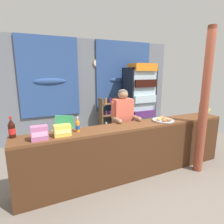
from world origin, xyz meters
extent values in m
plane|color=slate|center=(0.00, 1.12, 0.00)|extent=(7.28, 7.28, 0.00)
cube|color=slate|center=(0.00, 2.86, 1.35)|extent=(4.99, 0.12, 2.69)
cube|color=#2D4C89|center=(-1.12, 2.77, 1.69)|extent=(1.47, 0.04, 2.00)
ellipsoid|color=#2D4C89|center=(-1.12, 2.75, 1.59)|extent=(0.81, 0.10, 0.16)
cube|color=#2D4C89|center=(1.01, 2.77, 1.69)|extent=(1.75, 0.04, 2.00)
ellipsoid|color=#2D4C89|center=(1.01, 2.75, 1.59)|extent=(0.96, 0.10, 0.16)
cylinder|color=tan|center=(0.17, 2.78, 2.06)|extent=(0.22, 0.03, 0.22)
cylinder|color=white|center=(0.17, 2.76, 2.06)|extent=(0.19, 0.01, 0.19)
cube|color=beige|center=(0.73, 2.78, 1.61)|extent=(0.24, 0.02, 0.18)
cube|color=brown|center=(-0.07, 0.43, 0.92)|extent=(3.83, 0.45, 0.04)
cube|color=#432715|center=(-0.07, 0.22, 0.45)|extent=(3.83, 0.04, 0.90)
cube|color=#432715|center=(-1.94, 0.43, 0.45)|extent=(0.08, 0.41, 0.90)
cube|color=#432715|center=(1.81, 0.43, 0.45)|extent=(0.08, 0.41, 0.90)
cylinder|color=brown|center=(1.14, 0.03, 0.64)|extent=(0.15, 0.15, 1.28)
cylinder|color=brown|center=(1.14, 0.03, 1.93)|extent=(0.14, 0.14, 1.28)
ellipsoid|color=brown|center=(1.21, 0.03, 1.09)|extent=(0.06, 0.05, 0.08)
cube|color=black|center=(1.23, 2.55, 0.97)|extent=(0.79, 0.04, 1.94)
cube|color=black|center=(0.85, 2.27, 0.97)|extent=(0.04, 0.60, 1.94)
cube|color=black|center=(1.60, 2.27, 0.97)|extent=(0.04, 0.60, 1.94)
cube|color=black|center=(1.23, 2.27, 1.92)|extent=(0.79, 0.60, 0.04)
cube|color=black|center=(1.23, 2.27, 0.04)|extent=(0.79, 0.60, 0.08)
cube|color=silver|center=(1.23, 1.98, 1.02)|extent=(0.73, 0.02, 1.78)
cylinder|color=#B7B7BC|center=(1.56, 1.94, 0.97)|extent=(0.02, 0.02, 0.40)
cube|color=silver|center=(1.23, 2.27, 0.57)|extent=(0.71, 0.52, 0.02)
cube|color=#56286B|center=(1.23, 2.14, 0.68)|extent=(0.67, 0.48, 0.20)
cube|color=silver|center=(1.23, 2.27, 0.99)|extent=(0.71, 0.52, 0.02)
cube|color=silver|center=(1.23, 2.14, 1.10)|extent=(0.67, 0.48, 0.20)
cube|color=silver|center=(1.23, 2.27, 1.42)|extent=(0.71, 0.52, 0.02)
cube|color=black|center=(1.23, 2.14, 1.53)|extent=(0.67, 0.48, 0.20)
cube|color=silver|center=(1.23, 2.27, 1.84)|extent=(0.71, 0.52, 0.02)
cube|color=orange|center=(1.23, 2.14, 1.95)|extent=(0.67, 0.48, 0.20)
cube|color=brown|center=(0.16, 2.53, 0.56)|extent=(0.04, 0.28, 1.12)
cube|color=brown|center=(0.60, 2.53, 0.56)|extent=(0.04, 0.28, 1.12)
cube|color=brown|center=(0.38, 2.53, 0.95)|extent=(0.44, 0.28, 0.02)
cylinder|color=orange|center=(0.32, 2.53, 1.04)|extent=(0.05, 0.05, 0.15)
cylinder|color=#56286B|center=(0.45, 2.53, 1.03)|extent=(0.07, 0.07, 0.15)
cube|color=brown|center=(0.38, 2.53, 0.61)|extent=(0.44, 0.28, 0.02)
cylinder|color=#56286B|center=(0.32, 2.53, 0.69)|extent=(0.06, 0.06, 0.13)
cylinder|color=#56286B|center=(0.45, 2.53, 0.68)|extent=(0.07, 0.07, 0.11)
cube|color=brown|center=(0.38, 2.53, 0.28)|extent=(0.44, 0.28, 0.02)
cylinder|color=silver|center=(0.32, 2.53, 0.36)|extent=(0.07, 0.07, 0.14)
cylinder|color=black|center=(0.45, 2.53, 0.35)|extent=(0.05, 0.05, 0.11)
cube|color=#4CC675|center=(-1.05, 1.77, 0.44)|extent=(0.60, 0.60, 0.04)
cube|color=#4CC675|center=(-0.96, 1.95, 0.66)|extent=(0.39, 0.24, 0.40)
cylinder|color=#4CC675|center=(-1.31, 1.70, 0.22)|extent=(0.04, 0.04, 0.44)
cylinder|color=#4CC675|center=(-0.98, 1.51, 0.22)|extent=(0.04, 0.04, 0.44)
cylinder|color=#4CC675|center=(-1.13, 2.03, 0.22)|extent=(0.04, 0.04, 0.44)
cylinder|color=#4CC675|center=(-0.79, 1.85, 0.22)|extent=(0.04, 0.04, 0.44)
cube|color=#4CC675|center=(-1.23, 1.87, 0.56)|extent=(0.22, 0.37, 0.03)
cube|color=#4CC675|center=(-0.88, 1.68, 0.56)|extent=(0.22, 0.37, 0.03)
cylinder|color=#28282D|center=(-0.12, 0.85, 0.39)|extent=(0.11, 0.11, 0.78)
cylinder|color=#28282D|center=(0.03, 0.85, 0.39)|extent=(0.11, 0.11, 0.78)
cube|color=#D15B47|center=(-0.05, 0.85, 1.05)|extent=(0.37, 0.20, 0.55)
sphere|color=#997051|center=(-0.05, 0.85, 1.41)|extent=(0.19, 0.19, 0.19)
ellipsoid|color=#4C4742|center=(-0.05, 0.86, 1.46)|extent=(0.18, 0.18, 0.10)
cylinder|color=#D15B47|center=(-0.25, 0.85, 1.13)|extent=(0.08, 0.08, 0.31)
cylinder|color=#997051|center=(-0.25, 0.70, 0.98)|extent=(0.07, 0.26, 0.07)
sphere|color=#997051|center=(-0.25, 0.57, 0.98)|extent=(0.08, 0.08, 0.08)
cylinder|color=#D15B47|center=(0.16, 0.85, 1.13)|extent=(0.08, 0.08, 0.31)
cylinder|color=#997051|center=(0.16, 0.70, 0.98)|extent=(0.07, 0.26, 0.07)
sphere|color=#997051|center=(0.16, 0.57, 0.98)|extent=(0.08, 0.08, 0.08)
cylinder|color=black|center=(-1.91, 0.58, 1.03)|extent=(0.09, 0.09, 0.19)
cone|color=black|center=(-1.91, 0.58, 1.16)|extent=(0.09, 0.09, 0.08)
cylinder|color=red|center=(-1.91, 0.58, 1.22)|extent=(0.04, 0.04, 0.03)
cylinder|color=red|center=(-1.91, 0.58, 1.03)|extent=(0.09, 0.09, 0.08)
cylinder|color=orange|center=(-1.03, 0.45, 1.01)|extent=(0.06, 0.06, 0.15)
cone|color=orange|center=(-1.03, 0.45, 1.12)|extent=(0.06, 0.06, 0.07)
cylinder|color=white|center=(-1.03, 0.45, 1.16)|extent=(0.03, 0.03, 0.02)
cylinder|color=#194C99|center=(-1.03, 0.45, 1.01)|extent=(0.06, 0.06, 0.07)
cube|color=#EAD14C|center=(-1.27, 0.36, 1.02)|extent=(0.23, 0.13, 0.16)
cube|color=#FFFF8C|center=(-1.27, 0.29, 1.02)|extent=(0.21, 0.00, 0.06)
cube|color=#B76699|center=(-1.58, 0.32, 1.04)|extent=(0.21, 0.12, 0.19)
cube|color=#F7A5D8|center=(-1.58, 0.26, 1.04)|extent=(0.19, 0.00, 0.07)
cylinder|color=#BCBCC1|center=(0.56, 0.40, 0.95)|extent=(0.38, 0.38, 0.02)
torus|color=#BCBCC1|center=(0.56, 0.40, 0.96)|extent=(0.40, 0.40, 0.02)
ellipsoid|color=#C68947|center=(0.63, 0.41, 0.97)|extent=(0.08, 0.08, 0.04)
ellipsoid|color=#B2753D|center=(0.59, 0.49, 0.98)|extent=(0.10, 0.08, 0.05)
ellipsoid|color=tan|center=(0.53, 0.47, 0.98)|extent=(0.09, 0.08, 0.04)
ellipsoid|color=#C68947|center=(0.46, 0.40, 0.98)|extent=(0.09, 0.07, 0.05)
ellipsoid|color=#A36638|center=(0.52, 0.32, 0.98)|extent=(0.09, 0.08, 0.04)
ellipsoid|color=#A36638|center=(0.60, 0.30, 0.98)|extent=(0.11, 0.06, 0.05)
ellipsoid|color=#B7C647|center=(1.64, 0.45, 0.99)|extent=(0.09, 0.04, 0.12)
ellipsoid|color=#B7C647|center=(1.67, 0.45, 0.99)|extent=(0.08, 0.04, 0.13)
ellipsoid|color=#B7C647|center=(1.70, 0.46, 0.99)|extent=(0.05, 0.03, 0.12)
ellipsoid|color=#B7C647|center=(1.73, 0.45, 1.00)|extent=(0.05, 0.03, 0.14)
ellipsoid|color=#B7C647|center=(1.76, 0.46, 0.99)|extent=(0.06, 0.03, 0.12)
ellipsoid|color=#B7C647|center=(1.79, 0.43, 1.00)|extent=(0.08, 0.04, 0.15)
ellipsoid|color=#B7C647|center=(1.82, 0.44, 1.00)|extent=(0.11, 0.04, 0.14)
cylinder|color=olive|center=(1.73, 0.45, 1.07)|extent=(0.02, 0.02, 0.05)
camera|label=1|loc=(-1.69, -2.21, 1.83)|focal=29.79mm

